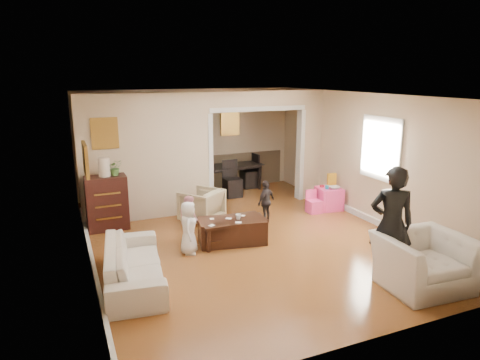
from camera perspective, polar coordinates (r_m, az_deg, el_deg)
name	(u,v)px	position (r m, az deg, el deg)	size (l,w,h in m)	color
floor	(244,237)	(8.13, 0.56, -7.51)	(7.00, 7.00, 0.00)	#A3602A
partition_left	(148,157)	(9.04, -12.09, 2.97)	(2.75, 0.18, 2.60)	beige
partition_right	(309,145)	(10.46, 9.11, 4.58)	(0.55, 0.18, 2.60)	beige
partition_header	(257,99)	(9.67, 2.32, 10.70)	(2.22, 0.18, 0.35)	beige
window_pane	(381,149)	(8.83, 18.18, 3.97)	(0.03, 0.95, 1.10)	white
framed_art_partition	(105,133)	(8.74, -17.48, 5.92)	(0.45, 0.03, 0.55)	brown
framed_art_sofa_wall	(85,159)	(6.45, -19.79, 2.59)	(0.03, 0.55, 0.40)	brown
framed_art_alcove	(230,124)	(11.24, -1.32, 7.45)	(0.45, 0.03, 0.55)	brown
sofa	(134,264)	(6.55, -13.88, -10.71)	(2.00, 0.78, 0.59)	beige
armchair_back	(202,206)	(8.86, -5.12, -3.39)	(0.73, 0.75, 0.68)	tan
armchair_front	(423,262)	(6.73, 23.05, -9.92)	(1.18, 1.03, 0.77)	beige
dresser	(107,203)	(8.75, -17.21, -2.91)	(0.77, 0.43, 1.06)	#361410
table_lamp	(104,167)	(8.58, -17.55, 1.64)	(0.22, 0.22, 0.36)	#F4E1C7
potted_plant	(115,168)	(8.60, -16.22, 1.59)	(0.28, 0.24, 0.31)	#4B7835
coffee_table	(232,231)	(7.79, -1.05, -6.75)	(1.18, 0.59, 0.44)	#361B11
coffee_cup	(238,217)	(7.69, -0.23, -4.89)	(0.10, 0.10, 0.10)	silver
play_table	(329,198)	(9.86, 11.68, -2.41)	(0.51, 0.51, 0.49)	#FF4397
cereal_box	(332,180)	(9.90, 12.04, 0.02)	(0.20, 0.07, 0.30)	yellow
cyan_cup	(327,187)	(9.69, 11.44, -0.93)	(0.08, 0.08, 0.08)	#269BBF
toy_block	(322,186)	(9.82, 10.78, -0.80)	(0.08, 0.06, 0.05)	red
play_bowl	(334,188)	(9.72, 12.40, -1.00)	(0.24, 0.24, 0.06)	silver
dining_table	(223,177)	(11.19, -2.25, 0.33)	(1.93, 1.08, 0.68)	black
adult_person	(391,224)	(6.62, 19.40, -5.51)	(0.63, 0.41, 1.72)	black
child_kneel_a	(189,228)	(7.32, -6.83, -6.30)	(0.45, 0.29, 0.91)	white
child_kneel_b	(189,219)	(7.77, -6.71, -5.20)	(0.43, 0.33, 0.88)	pink
child_toddler	(266,201)	(8.78, 3.46, -2.86)	(0.51, 0.21, 0.88)	black
craft_papers	(227,220)	(7.65, -1.75, -5.38)	(0.82, 0.47, 0.00)	white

